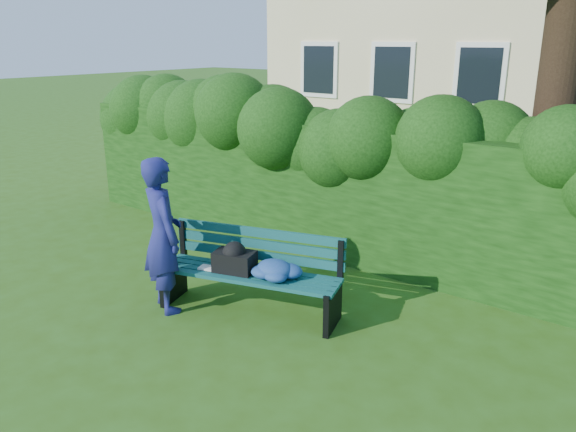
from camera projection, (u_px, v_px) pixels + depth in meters
The scene contains 4 objects.
ground at pixel (255, 311), 6.20m from camera, with size 80.00×80.00×0.00m, color #2E5212.
hedge at pixel (360, 191), 7.60m from camera, with size 10.00×1.00×1.80m.
park_bench at pixel (254, 269), 6.04m from camera, with size 2.07×1.10×0.89m.
man_reading at pixel (163, 235), 6.03m from camera, with size 0.62×0.41×1.71m, color navy.
Camera 1 is at (3.69, -4.23, 2.87)m, focal length 35.00 mm.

